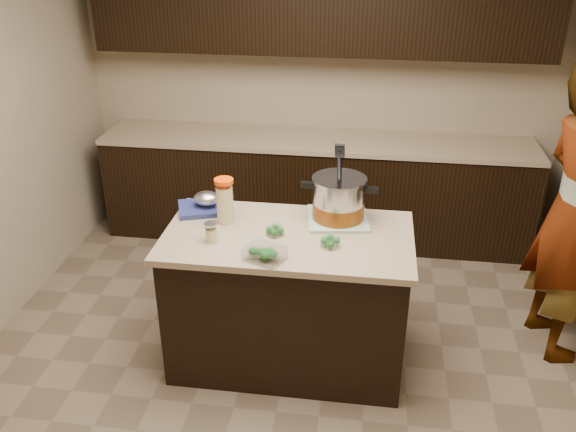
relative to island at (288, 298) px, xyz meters
name	(u,v)px	position (x,y,z in m)	size (l,w,h in m)	color
ground_plane	(288,356)	(0.00, 0.00, -0.45)	(4.00, 4.00, 0.00)	brown
room_shell	(288,98)	(0.00, 0.00, 1.26)	(4.04, 4.04, 2.72)	tan
back_cabinets	(317,132)	(0.00, 1.74, 0.49)	(3.60, 0.63, 2.33)	black
island	(288,298)	(0.00, 0.00, 0.00)	(1.46, 0.81, 0.90)	black
dish_towel	(338,219)	(0.28, 0.23, 0.46)	(0.36, 0.36, 0.02)	#629266
stock_pot	(339,201)	(0.28, 0.22, 0.58)	(0.47, 0.35, 0.47)	#B7B7BC
lemonade_pitcher	(225,203)	(-0.40, 0.11, 0.58)	(0.14, 0.14, 0.28)	#CFBD7E
mason_jar	(211,233)	(-0.42, -0.14, 0.50)	(0.08, 0.08, 0.12)	#CFBD7E
broccoli_tub_left	(275,231)	(-0.07, -0.02, 0.47)	(0.13, 0.13, 0.05)	silver
broccoli_tub_right	(330,243)	(0.26, -0.11, 0.47)	(0.13, 0.13, 0.05)	silver
broccoli_tub_rect	(264,254)	(-0.09, -0.31, 0.48)	(0.25, 0.22, 0.07)	silver
blue_tray	(205,204)	(-0.56, 0.25, 0.49)	(0.38, 0.34, 0.12)	navy
person	(575,214)	(1.70, 0.41, 0.50)	(0.69, 0.46, 1.90)	gray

